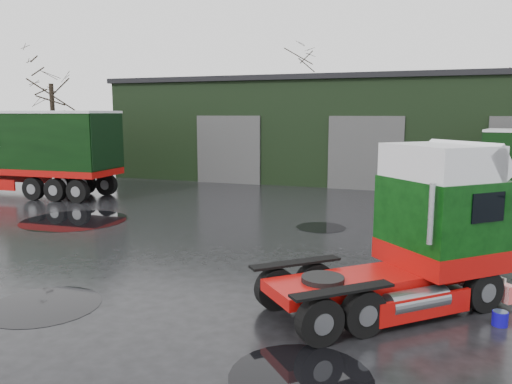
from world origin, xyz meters
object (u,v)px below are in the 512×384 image
hero_tractor (381,229)px  tree_left (53,111)px  wash_bucket (500,319)px  tree_back_b (496,118)px  warehouse (378,129)px  tree_back_a (298,106)px

hero_tractor → tree_left: tree_left is taller
wash_bucket → tree_back_b: 33.35m
hero_tractor → wash_bucket: size_ratio=18.76×
wash_bucket → warehouse: bearing=101.9°
warehouse → tree_back_b: 12.82m
tree_left → tree_back_b: (27.00, 18.00, -0.50)m
tree_back_a → tree_back_b: 16.03m
wash_bucket → tree_left: tree_left is taller
tree_back_b → warehouse: bearing=-128.7°
warehouse → tree_back_b: size_ratio=4.32×
warehouse → wash_bucket: (4.85, -23.00, -3.01)m
tree_back_a → wash_bucket: bearing=-68.7°
tree_left → warehouse: bearing=22.8°
tree_left → tree_back_a: tree_back_a is taller
tree_back_a → tree_left: bearing=-121.4°
tree_back_a → hero_tractor: bearing=-72.3°
wash_bucket → tree_back_a: bearing=111.3°
warehouse → tree_left: (-19.00, -8.00, 1.09)m
wash_bucket → tree_back_b: size_ratio=0.04×
wash_bucket → tree_left: 28.47m
wash_bucket → tree_left: bearing=147.8°
warehouse → wash_bucket: warehouse is taller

